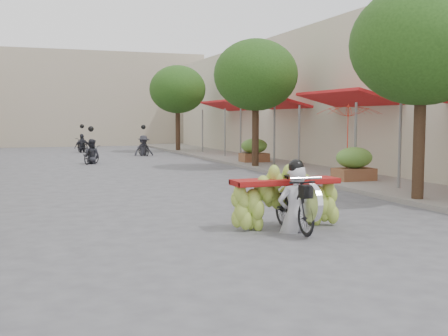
# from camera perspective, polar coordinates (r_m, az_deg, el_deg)

# --- Properties ---
(ground) EXTENTS (120.00, 120.00, 0.00)m
(ground) POSITION_cam_1_polar(r_m,az_deg,el_deg) (8.17, 6.87, -9.54)
(ground) COLOR #59595E
(ground) RESTS_ON ground
(sidewalk_right) EXTENTS (4.00, 60.00, 0.12)m
(sidewalk_right) POSITION_cam_1_polar(r_m,az_deg,el_deg) (24.53, 5.71, 0.38)
(sidewalk_right) COLOR gray
(sidewalk_right) RESTS_ON ground
(shophouse_row_right) EXTENTS (9.77, 40.00, 6.00)m
(shophouse_row_right) POSITION_cam_1_polar(r_m,az_deg,el_deg) (26.20, 16.71, 6.92)
(shophouse_row_right) COLOR beige
(shophouse_row_right) RESTS_ON ground
(far_building) EXTENTS (20.00, 6.00, 7.00)m
(far_building) POSITION_cam_1_polar(r_m,az_deg,el_deg) (45.21, -15.46, 6.72)
(far_building) COLOR tan
(far_building) RESTS_ON ground
(street_tree_near) EXTENTS (3.40, 3.40, 5.25)m
(street_tree_near) POSITION_cam_1_polar(r_m,az_deg,el_deg) (14.34, 19.47, 11.71)
(street_tree_near) COLOR #3A2719
(street_tree_near) RESTS_ON ground
(street_tree_mid) EXTENTS (3.40, 3.40, 5.25)m
(street_tree_mid) POSITION_cam_1_polar(r_m,az_deg,el_deg) (22.95, 3.24, 9.38)
(street_tree_mid) COLOR #3A2719
(street_tree_mid) RESTS_ON ground
(street_tree_far) EXTENTS (3.40, 3.40, 5.25)m
(street_tree_far) POSITION_cam_1_polar(r_m,az_deg,el_deg) (34.29, -4.74, 7.94)
(street_tree_far) COLOR #3A2719
(street_tree_far) RESTS_ON ground
(produce_crate_mid) EXTENTS (1.20, 0.88, 1.16)m
(produce_crate_mid) POSITION_cam_1_polar(r_m,az_deg,el_deg) (17.99, 13.08, 0.66)
(produce_crate_mid) COLOR brown
(produce_crate_mid) RESTS_ON ground
(produce_crate_far) EXTENTS (1.20, 0.88, 1.16)m
(produce_crate_far) POSITION_cam_1_polar(r_m,az_deg,el_deg) (25.07, 3.09, 2.00)
(produce_crate_far) COLOR brown
(produce_crate_far) RESTS_ON ground
(banana_motorbike) EXTENTS (2.20, 1.85, 2.25)m
(banana_motorbike) POSITION_cam_1_polar(r_m,az_deg,el_deg) (10.36, 6.81, -2.27)
(banana_motorbike) COLOR black
(banana_motorbike) RESTS_ON ground
(market_umbrella) EXTENTS (2.70, 2.70, 1.89)m
(market_umbrella) POSITION_cam_1_polar(r_m,az_deg,el_deg) (18.19, 12.55, 6.49)
(market_umbrella) COLOR red
(market_umbrella) RESTS_ON ground
(pedestrian) EXTENTS (0.87, 0.71, 1.52)m
(pedestrian) POSITION_cam_1_polar(r_m,az_deg,el_deg) (25.17, 2.30, 2.39)
(pedestrian) COLOR silver
(pedestrian) RESTS_ON ground
(bg_motorbike_a) EXTENTS (1.19, 1.52, 1.95)m
(bg_motorbike_a) POSITION_cam_1_polar(r_m,az_deg,el_deg) (26.02, -13.33, 2.12)
(bg_motorbike_a) COLOR black
(bg_motorbike_a) RESTS_ON ground
(bg_motorbike_b) EXTENTS (1.13, 1.68, 1.95)m
(bg_motorbike_b) POSITION_cam_1_polar(r_m,az_deg,el_deg) (31.05, -8.18, 2.81)
(bg_motorbike_b) COLOR black
(bg_motorbike_b) RESTS_ON ground
(bg_motorbike_c) EXTENTS (1.08, 1.60, 1.95)m
(bg_motorbike_c) POSITION_cam_1_polar(r_m,az_deg,el_deg) (34.78, -14.21, 2.88)
(bg_motorbike_c) COLOR black
(bg_motorbike_c) RESTS_ON ground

